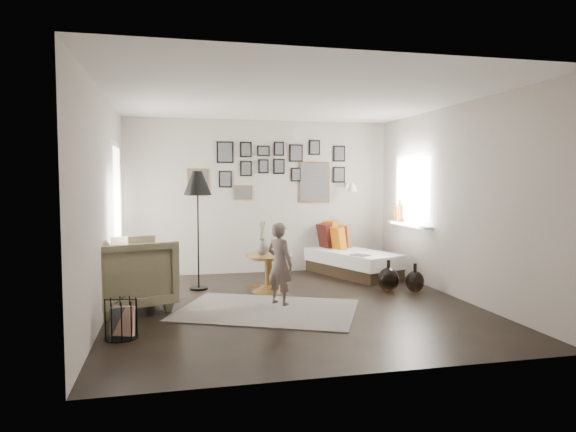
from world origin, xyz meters
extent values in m
plane|color=black|center=(0.00, 0.00, 0.00)|extent=(4.80, 4.80, 0.00)
plane|color=#AEA498|center=(0.00, 2.40, 1.30)|extent=(4.50, 0.00, 4.50)
plane|color=#AEA498|center=(0.00, -2.40, 1.30)|extent=(4.50, 0.00, 4.50)
plane|color=#AEA498|center=(-2.25, 0.00, 1.30)|extent=(0.00, 4.80, 4.80)
plane|color=#AEA498|center=(2.25, 0.00, 1.30)|extent=(0.00, 4.80, 4.80)
plane|color=white|center=(0.00, 0.00, 2.60)|extent=(4.80, 4.80, 0.00)
plane|color=white|center=(-2.23, 1.20, 1.05)|extent=(0.00, 2.14, 2.14)
plane|color=white|center=(-2.23, 1.20, 1.05)|extent=(0.00, 1.88, 1.88)
plane|color=white|center=(-2.23, 1.20, 1.05)|extent=(0.00, 1.93, 1.93)
plane|color=white|center=(2.23, 1.20, 1.45)|extent=(0.00, 1.30, 1.30)
plane|color=white|center=(2.23, 1.20, 1.45)|extent=(0.00, 1.14, 1.14)
cube|color=white|center=(2.17, 1.20, 0.88)|extent=(0.15, 1.32, 0.04)
cylinder|color=#8C4C14|center=(2.17, 1.55, 1.04)|extent=(0.10, 0.10, 0.28)
cylinder|color=#8C4C14|center=(2.17, 1.72, 1.01)|extent=(0.08, 0.08, 0.22)
cube|color=brown|center=(-1.05, 2.38, 1.55)|extent=(0.35, 0.03, 0.45)
cube|color=black|center=(-1.05, 2.37, 1.55)|extent=(0.30, 0.01, 0.40)
cube|color=black|center=(-0.60, 2.38, 2.05)|extent=(0.28, 0.03, 0.36)
cube|color=black|center=(-0.60, 2.37, 2.05)|extent=(0.23, 0.01, 0.31)
cube|color=black|center=(-0.60, 2.38, 1.60)|extent=(0.22, 0.03, 0.28)
cube|color=black|center=(-0.60, 2.37, 1.60)|extent=(0.17, 0.01, 0.23)
cube|color=black|center=(-0.25, 2.38, 2.10)|extent=(0.20, 0.03, 0.26)
cube|color=black|center=(-0.25, 2.37, 2.10)|extent=(0.15, 0.01, 0.21)
cube|color=black|center=(-0.25, 2.38, 1.78)|extent=(0.20, 0.03, 0.26)
cube|color=black|center=(-0.25, 2.37, 1.78)|extent=(0.15, 0.01, 0.21)
cube|color=black|center=(0.05, 2.38, 2.08)|extent=(0.22, 0.03, 0.18)
cube|color=black|center=(0.05, 2.37, 2.08)|extent=(0.17, 0.01, 0.13)
cube|color=black|center=(0.05, 2.38, 1.82)|extent=(0.18, 0.03, 0.24)
cube|color=black|center=(0.05, 2.37, 1.82)|extent=(0.13, 0.01, 0.19)
cube|color=black|center=(0.32, 2.38, 2.12)|extent=(0.18, 0.03, 0.24)
cube|color=black|center=(0.32, 2.37, 2.12)|extent=(0.13, 0.01, 0.19)
cube|color=black|center=(0.32, 2.38, 1.82)|extent=(0.20, 0.03, 0.26)
cube|color=black|center=(0.32, 2.37, 1.82)|extent=(0.15, 0.01, 0.21)
cube|color=black|center=(0.62, 2.38, 2.05)|extent=(0.24, 0.03, 0.30)
cube|color=black|center=(0.62, 2.37, 2.05)|extent=(0.19, 0.01, 0.25)
cube|color=black|center=(0.62, 2.38, 1.68)|extent=(0.18, 0.03, 0.24)
cube|color=black|center=(0.62, 2.37, 1.68)|extent=(0.13, 0.01, 0.19)
cube|color=brown|center=(0.95, 2.38, 1.55)|extent=(0.55, 0.03, 0.70)
cube|color=black|center=(0.95, 2.37, 1.55)|extent=(0.50, 0.01, 0.65)
cube|color=black|center=(0.95, 2.38, 2.15)|extent=(0.20, 0.03, 0.26)
cube|color=black|center=(0.95, 2.37, 2.15)|extent=(0.15, 0.01, 0.21)
cube|color=black|center=(1.40, 2.38, 2.05)|extent=(0.22, 0.03, 0.28)
cube|color=black|center=(1.40, 2.37, 2.05)|extent=(0.17, 0.01, 0.23)
cube|color=black|center=(1.40, 2.38, 1.68)|extent=(0.22, 0.03, 0.28)
cube|color=black|center=(1.40, 2.37, 1.68)|extent=(0.17, 0.01, 0.23)
cube|color=brown|center=(-0.30, 2.38, 1.38)|extent=(0.30, 0.03, 0.24)
cube|color=black|center=(-0.30, 2.37, 1.38)|extent=(0.25, 0.01, 0.19)
cube|color=white|center=(1.55, 2.37, 1.50)|extent=(0.06, 0.04, 0.10)
cylinder|color=white|center=(1.55, 2.25, 1.52)|extent=(0.02, 0.24, 0.02)
cone|color=white|center=(1.55, 2.12, 1.46)|extent=(0.18, 0.18, 0.14)
cube|color=#BFB3A8|center=(-0.37, -0.20, 0.01)|extent=(2.53, 2.22, 0.01)
cone|color=brown|center=(-0.15, 0.86, 0.05)|extent=(0.49, 0.49, 0.09)
cylinder|color=brown|center=(-0.15, 0.86, 0.26)|extent=(0.10, 0.10, 0.38)
cylinder|color=brown|center=(-0.15, 0.86, 0.50)|extent=(0.66, 0.66, 0.04)
ellipsoid|color=black|center=(-0.23, 0.88, 0.63)|extent=(0.19, 0.19, 0.21)
cylinder|color=black|center=(-0.23, 0.88, 0.75)|extent=(0.06, 0.06, 0.04)
cylinder|color=black|center=(-0.04, 0.86, 0.53)|extent=(0.11, 0.11, 0.02)
cube|color=black|center=(1.43, 1.80, 0.10)|extent=(1.30, 1.87, 0.20)
cube|color=white|center=(1.43, 1.80, 0.30)|extent=(1.38, 1.95, 0.22)
cube|color=#C2590B|center=(1.45, 2.51, 0.63)|extent=(0.43, 0.55, 0.51)
cube|color=#371311|center=(1.32, 2.42, 0.61)|extent=(0.31, 0.49, 0.45)
cube|color=maroon|center=(1.56, 2.27, 0.60)|extent=(0.43, 0.46, 0.43)
cube|color=#C2590B|center=(1.37, 2.14, 0.59)|extent=(0.31, 0.46, 0.42)
cube|color=black|center=(1.38, 1.25, 0.42)|extent=(0.31, 0.34, 0.01)
imported|color=#71684C|center=(-2.00, 0.24, 0.44)|extent=(1.24, 1.22, 0.89)
cube|color=beige|center=(-2.00, 0.29, 0.48)|extent=(0.51, 0.52, 0.18)
cylinder|color=black|center=(-1.12, 1.21, 0.01)|extent=(0.27, 0.27, 0.03)
cylinder|color=black|center=(-1.12, 1.21, 0.76)|extent=(0.02, 0.02, 1.52)
cone|color=black|center=(-1.12, 1.21, 1.54)|extent=(0.40, 0.40, 0.34)
cube|color=black|center=(-2.00, -0.95, 0.18)|extent=(0.23, 0.12, 0.30)
cube|color=beige|center=(-1.97, -0.97, 0.18)|extent=(0.23, 0.15, 0.30)
ellipsoid|color=black|center=(1.51, 0.46, 0.17)|extent=(0.30, 0.30, 0.35)
cylinder|color=black|center=(1.51, 0.46, 0.40)|extent=(0.05, 0.05, 0.11)
ellipsoid|color=black|center=(1.86, 0.34, 0.15)|extent=(0.26, 0.26, 0.30)
cylinder|color=black|center=(1.86, 0.34, 0.36)|extent=(0.05, 0.05, 0.11)
imported|color=#64544F|center=(-0.16, 0.05, 0.53)|extent=(0.43, 0.46, 1.05)
camera|label=1|loc=(-1.49, -6.25, 1.58)|focal=32.00mm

